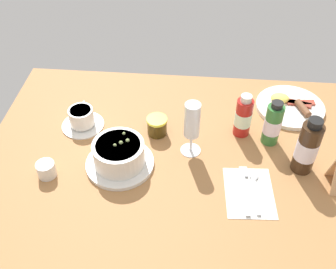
{
  "coord_description": "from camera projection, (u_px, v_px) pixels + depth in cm",
  "views": [
    {
      "loc": [
        5.79,
        -78.51,
        83.94
      ],
      "look_at": [
        -1.21,
        1.79,
        8.17
      ],
      "focal_mm": 42.86,
      "sensor_mm": 36.0,
      "label": 1
    }
  ],
  "objects": [
    {
      "name": "jam_jar",
      "position": [
        157.0,
        126.0,
        1.21
      ],
      "size": [
        6.21,
        6.21,
        5.74
      ],
      "color": "#3E2E0F",
      "rests_on": "ground_plane"
    },
    {
      "name": "porridge_bowl",
      "position": [
        119.0,
        155.0,
        1.11
      ],
      "size": [
        19.18,
        19.18,
        8.73
      ],
      "color": "silver",
      "rests_on": "ground_plane"
    },
    {
      "name": "sauce_bottle_red",
      "position": [
        243.0,
        117.0,
        1.19
      ],
      "size": [
        5.05,
        5.05,
        14.25
      ],
      "color": "#B21E19",
      "rests_on": "ground_plane"
    },
    {
      "name": "creamer_jug",
      "position": [
        46.0,
        170.0,
        1.09
      ],
      "size": [
        5.83,
        5.28,
        5.09
      ],
      "color": "silver",
      "rests_on": "ground_plane"
    },
    {
      "name": "breakfast_plate",
      "position": [
        290.0,
        106.0,
        1.31
      ],
      "size": [
        22.09,
        22.09,
        3.7
      ],
      "color": "silver",
      "rests_on": "ground_plane"
    },
    {
      "name": "ground_plane",
      "position": [
        172.0,
        163.0,
        1.16
      ],
      "size": [
        110.0,
        84.0,
        3.0
      ],
      "primitive_type": "cube",
      "color": "#9E6B3D"
    },
    {
      "name": "coffee_cup",
      "position": [
        82.0,
        118.0,
        1.24
      ],
      "size": [
        13.07,
        13.14,
        6.33
      ],
      "color": "silver",
      "rests_on": "ground_plane"
    },
    {
      "name": "cutlery_setting",
      "position": [
        249.0,
        191.0,
        1.06
      ],
      "size": [
        13.63,
        17.71,
        0.9
      ],
      "color": "silver",
      "rests_on": "ground_plane"
    },
    {
      "name": "sauce_bottle_brown",
      "position": [
        307.0,
        147.0,
        1.07
      ],
      "size": [
        5.9,
        5.9,
        17.89
      ],
      "color": "#382314",
      "rests_on": "ground_plane"
    },
    {
      "name": "wine_glass",
      "position": [
        192.0,
        123.0,
        1.1
      ],
      "size": [
        5.98,
        5.98,
        17.22
      ],
      "color": "white",
      "rests_on": "ground_plane"
    },
    {
      "name": "sauce_bottle_green",
      "position": [
        273.0,
        124.0,
        1.16
      ],
      "size": [
        5.07,
        5.07,
        14.7
      ],
      "color": "#337233",
      "rests_on": "ground_plane"
    }
  ]
}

